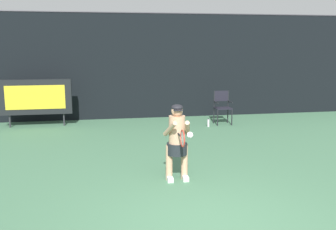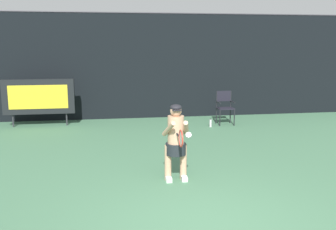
% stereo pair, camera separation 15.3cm
% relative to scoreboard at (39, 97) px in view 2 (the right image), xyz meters
% --- Properties ---
extents(backdrop_screen, '(18.00, 0.12, 3.66)m').
position_rel_scoreboard_xyz_m(backdrop_screen, '(3.50, 0.92, 0.86)').
color(backdrop_screen, black).
rests_on(backdrop_screen, ground).
extents(scoreboard, '(2.20, 0.21, 1.50)m').
position_rel_scoreboard_xyz_m(scoreboard, '(0.00, 0.00, 0.00)').
color(scoreboard, black).
rests_on(scoreboard, ground).
extents(umpire_chair, '(0.52, 0.44, 1.08)m').
position_rel_scoreboard_xyz_m(umpire_chair, '(5.91, -0.65, -0.33)').
color(umpire_chair, black).
rests_on(umpire_chair, ground).
extents(water_bottle, '(0.07, 0.07, 0.27)m').
position_rel_scoreboard_xyz_m(water_bottle, '(5.34, -1.00, -0.82)').
color(water_bottle, silver).
rests_on(water_bottle, ground).
extents(tennis_player, '(0.53, 0.60, 1.47)m').
position_rel_scoreboard_xyz_m(tennis_player, '(3.39, -5.56, -0.15)').
color(tennis_player, white).
rests_on(tennis_player, ground).
extents(tennis_racket, '(0.03, 0.60, 0.31)m').
position_rel_scoreboard_xyz_m(tennis_racket, '(3.39, -6.06, -0.00)').
color(tennis_racket, black).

